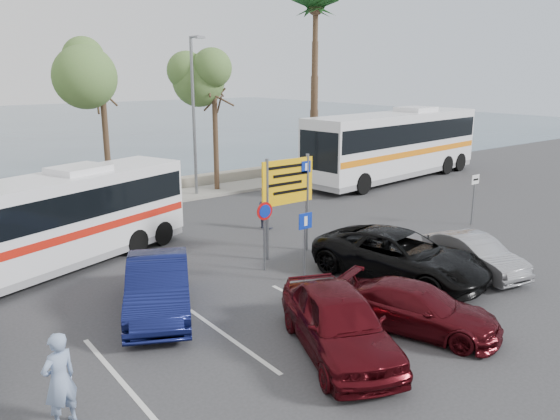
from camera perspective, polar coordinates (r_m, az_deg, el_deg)
ground at (r=16.99m, az=4.82°, el=-8.11°), size 120.00×120.00×0.00m
kerb_strip at (r=28.44m, az=-14.39°, el=0.87°), size 44.00×2.40×0.15m
seawall at (r=30.20m, az=-15.91°, el=1.98°), size 48.00×0.80×0.60m
tree_mid at (r=27.17m, az=-18.26°, el=14.02°), size 3.20×3.20×8.00m
tree_right at (r=29.72m, az=-6.93°, el=13.64°), size 3.20×3.20×7.40m
palm_tree at (r=33.99m, az=3.74°, el=20.03°), size 4.80×4.80×11.20m
street_lamp_right at (r=28.63m, az=-8.96°, el=10.40°), size 0.45×1.15×8.01m
direction_sign at (r=19.23m, az=0.82°, el=2.19°), size 2.20×0.12×3.60m
sign_no_stop at (r=17.88m, az=-1.63°, el=-1.58°), size 0.60×0.08×2.35m
sign_parking at (r=16.93m, az=2.62°, el=-2.87°), size 0.50×0.07×2.25m
sign_taxi at (r=24.76m, az=19.61°, el=1.72°), size 0.50×0.07×2.20m
lane_markings at (r=15.61m, az=4.15°, el=-10.19°), size 12.02×4.20×0.01m
coach_bus_left at (r=19.20m, az=-23.64°, el=-1.75°), size 10.88×5.86×3.35m
coach_bus_right at (r=34.12m, az=11.90°, el=6.48°), size 14.03×4.47×4.30m
car_blue at (r=15.41m, az=-12.60°, el=-7.75°), size 3.51×4.91×1.54m
car_maroon at (r=14.56m, az=14.19°, el=-9.92°), size 3.07×4.48×1.20m
car_red at (r=13.08m, az=6.16°, el=-11.53°), size 3.49×4.97×1.57m
suv_black at (r=17.79m, az=12.43°, el=-4.69°), size 3.66×6.00×1.55m
car_silver_b at (r=19.08m, az=19.63°, el=-4.40°), size 2.01×3.95×1.24m
pedestrian_near at (r=11.29m, az=-22.05°, el=-16.15°), size 0.79×0.65×1.88m
pedestrian_far at (r=23.00m, az=-1.53°, el=-0.02°), size 0.69×0.83×1.55m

